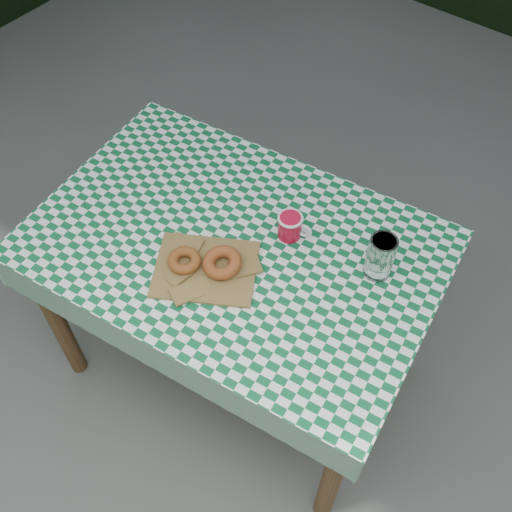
{
  "coord_description": "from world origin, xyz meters",
  "views": [
    {
      "loc": [
        0.54,
        -0.77,
        2.15
      ],
      "look_at": [
        -0.1,
        0.05,
        0.79
      ],
      "focal_mm": 42.25,
      "sensor_mm": 36.0,
      "label": 1
    }
  ],
  "objects_px": {
    "paper_bag": "(206,268)",
    "coffee_mug": "(290,226)",
    "drinking_glass": "(380,257)",
    "table": "(237,311)"
  },
  "relations": [
    {
      "from": "coffee_mug",
      "to": "drinking_glass",
      "type": "height_order",
      "value": "drinking_glass"
    },
    {
      "from": "table",
      "to": "drinking_glass",
      "type": "distance_m",
      "value": 0.62
    },
    {
      "from": "coffee_mug",
      "to": "drinking_glass",
      "type": "bearing_deg",
      "value": -6.8
    },
    {
      "from": "coffee_mug",
      "to": "drinking_glass",
      "type": "xyz_separation_m",
      "value": [
        0.28,
        0.04,
        0.03
      ]
    },
    {
      "from": "paper_bag",
      "to": "drinking_glass",
      "type": "distance_m",
      "value": 0.49
    },
    {
      "from": "table",
      "to": "paper_bag",
      "type": "relative_size",
      "value": 4.11
    },
    {
      "from": "coffee_mug",
      "to": "table",
      "type": "bearing_deg",
      "value": -147.4
    },
    {
      "from": "table",
      "to": "coffee_mug",
      "type": "relative_size",
      "value": 8.37
    },
    {
      "from": "table",
      "to": "drinking_glass",
      "type": "bearing_deg",
      "value": 15.9
    },
    {
      "from": "paper_bag",
      "to": "coffee_mug",
      "type": "bearing_deg",
      "value": 65.79
    }
  ]
}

